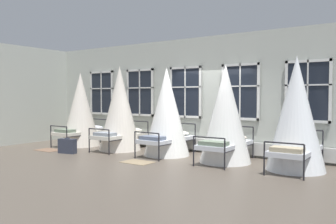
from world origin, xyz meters
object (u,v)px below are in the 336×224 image
object	(u,v)px
cot_second	(120,109)
cot_fifth	(296,115)
cot_first	(81,110)
cot_fourth	(225,115)
suitcase_dark	(67,146)
cot_third	(167,113)

from	to	relation	value
cot_second	cot_fifth	xyz separation A→B (m)	(5.46, -0.03, -0.01)
cot_first	cot_fourth	bearing A→B (deg)	-88.67
suitcase_dark	cot_first	bearing A→B (deg)	113.31
cot_second	cot_fifth	size ratio (longest dim) A/B	1.01
cot_second	suitcase_dark	distance (m)	1.97
cot_first	cot_fourth	xyz separation A→B (m)	(5.49, -0.01, 0.01)
cot_fifth	suitcase_dark	xyz separation A→B (m)	(-6.30, -1.38, -1.06)
cot_fifth	cot_second	bearing A→B (deg)	90.03
cot_second	suitcase_dark	world-z (taller)	cot_second
cot_fourth	cot_fifth	size ratio (longest dim) A/B	0.96
cot_second	cot_fourth	distance (m)	3.68
cot_fourth	suitcase_dark	size ratio (longest dim) A/B	4.34
cot_third	cot_fifth	distance (m)	3.66
cot_fifth	suitcase_dark	distance (m)	6.53
cot_second	suitcase_dark	size ratio (longest dim) A/B	4.55
cot_third	cot_fourth	distance (m)	1.88
cot_first	cot_fourth	size ratio (longest dim) A/B	0.99
cot_fifth	cot_first	bearing A→B (deg)	90.23
suitcase_dark	cot_third	bearing A→B (deg)	17.28
cot_fourth	cot_fifth	distance (m)	1.78
cot_first	cot_third	distance (m)	3.61
cot_third	cot_fourth	size ratio (longest dim) A/B	1.00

